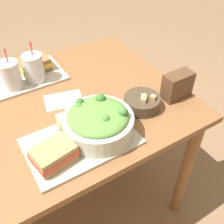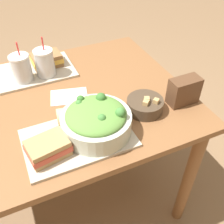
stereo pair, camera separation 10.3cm
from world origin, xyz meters
TOP-DOWN VIEW (x-y plane):
  - ground_plane at (0.00, 0.00)m, footprint 12.00×12.00m
  - dining_table at (0.00, 0.00)m, footprint 1.27×0.89m
  - tray_near at (0.06, -0.26)m, footprint 0.41×0.26m
  - tray_far at (0.00, 0.28)m, footprint 0.41×0.26m
  - salad_bowl at (0.14, -0.26)m, footprint 0.27×0.27m
  - soup_bowl at (0.38, -0.22)m, footprint 0.15×0.15m
  - sandwich_near at (-0.06, -0.30)m, footprint 0.16×0.13m
  - baguette_near at (0.07, -0.17)m, footprint 0.12×0.09m
  - sandwich_far at (0.08, 0.30)m, footprint 0.16×0.12m
  - drink_cup_dark at (-0.05, 0.21)m, footprint 0.09×0.09m
  - drink_cup_red at (0.06, 0.21)m, footprint 0.09×0.09m
  - chip_bag at (0.56, -0.23)m, footprint 0.13×0.07m
  - napkin_folded at (0.11, 0.01)m, footprint 0.19×0.15m

SIDE VIEW (x-z plane):
  - ground_plane at x=0.00m, z-range 0.00..0.00m
  - dining_table at x=0.00m, z-range 0.28..1.05m
  - napkin_folded at x=0.11m, z-range 0.77..0.78m
  - tray_near at x=0.06m, z-range 0.77..0.79m
  - tray_far at x=0.00m, z-range 0.77..0.79m
  - soup_bowl at x=0.38m, z-range 0.77..0.84m
  - sandwich_far at x=0.08m, z-range 0.79..0.85m
  - sandwich_near at x=-0.06m, z-range 0.79..0.85m
  - baguette_near at x=0.07m, z-range 0.79..0.85m
  - chip_bag at x=0.56m, z-range 0.77..0.89m
  - salad_bowl at x=0.14m, z-range 0.78..0.90m
  - drink_cup_dark at x=-0.05m, z-range 0.75..0.95m
  - drink_cup_red at x=0.06m, z-range 0.75..0.95m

